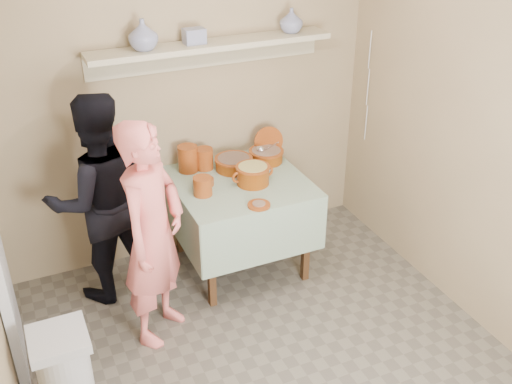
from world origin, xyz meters
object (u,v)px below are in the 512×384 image
person_cook (153,235)px  cazuela_rice (253,173)px  trash_bin (65,372)px  serving_table (239,194)px  person_helper (100,200)px

person_cook → cazuela_rice: (0.87, 0.40, 0.07)m
cazuela_rice → trash_bin: (-1.55, -0.83, -0.56)m
serving_table → cazuela_rice: cazuela_rice is taller
trash_bin → serving_table: bearing=32.0°
serving_table → trash_bin: serving_table is taller
cazuela_rice → serving_table: bearing=129.6°
serving_table → person_cook: bearing=-148.6°
serving_table → cazuela_rice: size_ratio=2.95×
person_cook → serving_table: 0.94m
person_helper → trash_bin: bearing=61.2°
person_cook → trash_bin: 0.95m
cazuela_rice → person_cook: bearing=-155.5°
person_cook → person_helper: bearing=64.9°
person_cook → person_helper: person_helper is taller
serving_table → cazuela_rice: 0.23m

